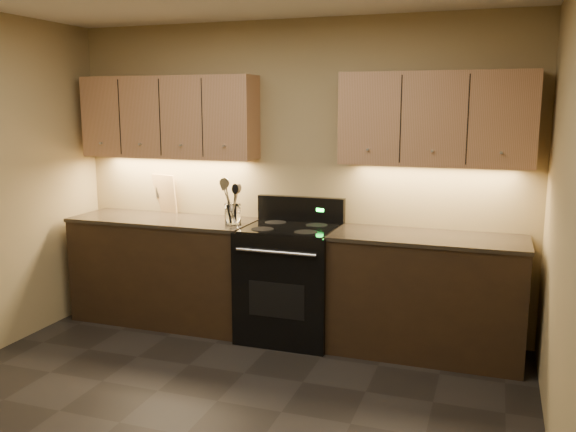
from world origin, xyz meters
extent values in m
cube|color=#9F8C5E|center=(0.00, 2.00, 1.30)|extent=(4.00, 0.04, 2.60)
cube|color=black|center=(-1.10, 1.70, 0.45)|extent=(1.60, 0.60, 0.90)
cube|color=#3B3225|center=(-1.10, 1.70, 0.92)|extent=(1.62, 0.62, 0.03)
cube|color=black|center=(1.18, 1.70, 0.45)|extent=(1.44, 0.60, 0.90)
cube|color=#3B3225|center=(1.18, 1.70, 0.92)|extent=(1.46, 0.62, 0.03)
cube|color=black|center=(0.08, 1.68, 0.46)|extent=(0.76, 0.65, 0.92)
cube|color=black|center=(0.08, 1.68, 0.93)|extent=(0.70, 0.60, 0.01)
cube|color=black|center=(0.08, 1.96, 1.03)|extent=(0.76, 0.07, 0.22)
cube|color=#19FF33|center=(0.26, 1.92, 1.04)|extent=(0.06, 0.00, 0.03)
cylinder|color=silver|center=(0.08, 1.34, 0.80)|extent=(0.65, 0.02, 0.02)
cube|color=black|center=(0.08, 1.35, 0.41)|extent=(0.46, 0.00, 0.28)
cylinder|color=black|center=(-0.10, 1.53, 0.93)|extent=(0.18, 0.18, 0.00)
cylinder|color=black|center=(0.26, 1.53, 0.93)|extent=(0.18, 0.18, 0.00)
cylinder|color=black|center=(-0.10, 1.82, 0.93)|extent=(0.18, 0.18, 0.00)
cylinder|color=black|center=(0.26, 1.82, 0.93)|extent=(0.18, 0.18, 0.00)
cube|color=tan|center=(-1.10, 1.85, 1.80)|extent=(1.60, 0.30, 0.70)
cube|color=tan|center=(1.18, 1.85, 1.80)|extent=(1.44, 0.30, 0.70)
cube|color=#B2B5BA|center=(-1.30, 1.99, 1.12)|extent=(0.08, 0.01, 0.12)
cylinder|color=white|center=(-0.42, 1.66, 1.01)|extent=(0.14, 0.14, 0.17)
cylinder|color=white|center=(-0.42, 1.66, 0.94)|extent=(0.13, 0.13, 0.02)
cube|color=tan|center=(-1.24, 1.98, 1.10)|extent=(0.28, 0.13, 0.35)
camera|label=1|loc=(1.64, -2.90, 1.90)|focal=38.00mm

